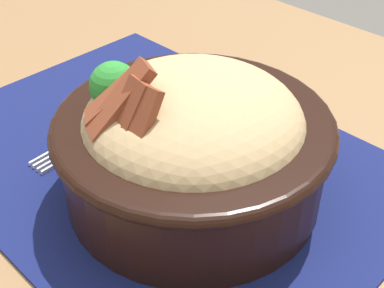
{
  "coord_description": "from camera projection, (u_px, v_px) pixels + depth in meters",
  "views": [
    {
      "loc": [
        -0.32,
        0.24,
        1.08
      ],
      "look_at": [
        -0.09,
        0.0,
        0.83
      ],
      "focal_mm": 49.67,
      "sensor_mm": 36.0,
      "label": 1
    }
  ],
  "objects": [
    {
      "name": "bowl",
      "position": [
        191.0,
        141.0,
        0.41
      ],
      "size": [
        0.24,
        0.24,
        0.13
      ],
      "color": "black",
      "rests_on": "placemat"
    },
    {
      "name": "fork",
      "position": [
        88.0,
        138.0,
        0.5
      ],
      "size": [
        0.02,
        0.13,
        0.0
      ],
      "color": "silver",
      "rests_on": "placemat"
    },
    {
      "name": "table",
      "position": [
        134.0,
        218.0,
        0.55
      ],
      "size": [
        1.06,
        0.77,
        0.77
      ],
      "color": "olive",
      "rests_on": "ground_plane"
    },
    {
      "name": "placemat",
      "position": [
        158.0,
        159.0,
        0.48
      ],
      "size": [
        0.43,
        0.31,
        0.0
      ],
      "primitive_type": "cube",
      "rotation": [
        0.0,
        0.0,
        0.01
      ],
      "color": "#11194C",
      "rests_on": "table"
    }
  ]
}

